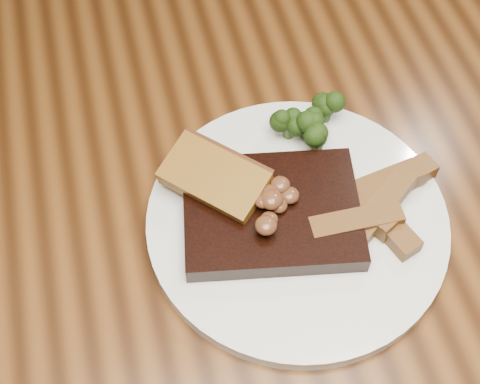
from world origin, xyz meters
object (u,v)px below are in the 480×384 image
object	(u,v)px
dining_table	(245,242)
plate	(297,222)
steak	(272,214)
potato_wedges	(365,215)
garlic_bread	(215,190)

from	to	relation	value
dining_table	plate	size ratio (longest dim) A/B	5.41
plate	steak	world-z (taller)	steak
dining_table	steak	size ratio (longest dim) A/B	9.52
steak	potato_wedges	size ratio (longest dim) A/B	1.46
dining_table	garlic_bread	world-z (taller)	garlic_bread
potato_wedges	plate	bearing A→B (deg)	163.56
potato_wedges	dining_table	bearing A→B (deg)	149.01
dining_table	garlic_bread	bearing A→B (deg)	174.29
plate	garlic_bread	world-z (taller)	garlic_bread
garlic_bread	potato_wedges	xyz separation A→B (m)	(0.13, -0.06, 0.00)
plate	steak	bearing A→B (deg)	168.46
steak	dining_table	bearing A→B (deg)	122.85
plate	garlic_bread	distance (m)	0.09
dining_table	steak	xyz separation A→B (m)	(0.02, -0.04, 0.12)
dining_table	plate	distance (m)	0.12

